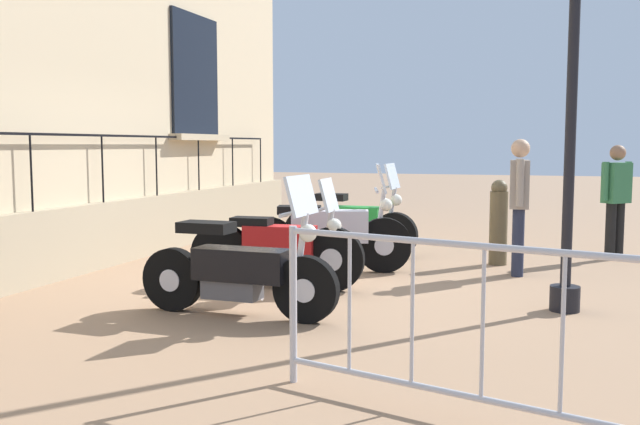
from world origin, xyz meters
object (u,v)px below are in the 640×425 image
at_px(motorcycle_silver, 328,234).
at_px(motorcycle_green, 351,226).
at_px(motorcycle_black, 240,271).
at_px(pedestrian_walking, 519,199).
at_px(crowd_barrier, 446,322).
at_px(pedestrian_standing, 616,196).
at_px(motorcycle_red, 278,249).
at_px(bollard, 498,222).
at_px(lamppost, 574,40).

distance_m(motorcycle_silver, motorcycle_green, 1.29).
distance_m(motorcycle_black, motorcycle_green, 3.70).
relative_size(motorcycle_silver, pedestrian_walking, 1.26).
relative_size(motorcycle_green, crowd_barrier, 0.91).
xyz_separation_m(motorcycle_silver, motorcycle_green, (-0.06, 1.29, -0.04)).
bearing_deg(pedestrian_standing, motorcycle_red, -138.57).
height_order(motorcycle_red, motorcycle_green, motorcycle_green).
bearing_deg(motorcycle_silver, bollard, 31.22).
xyz_separation_m(motorcycle_green, lamppost, (2.82, -2.54, 2.11)).
relative_size(lamppost, pedestrian_walking, 2.61).
bearing_deg(motorcycle_green, motorcycle_red, -94.11).
relative_size(motorcycle_red, motorcycle_silver, 0.96).
bearing_deg(lamppost, bollard, 107.65).
bearing_deg(crowd_barrier, motorcycle_red, 126.20).
bearing_deg(motorcycle_red, bollard, 46.41).
height_order(motorcycle_red, pedestrian_standing, pedestrian_standing).
bearing_deg(motorcycle_black, motorcycle_red, 95.87).
height_order(motorcycle_green, pedestrian_walking, pedestrian_walking).
bearing_deg(lamppost, pedestrian_walking, 106.05).
distance_m(motorcycle_black, bollard, 4.17).
height_order(motorcycle_silver, motorcycle_green, motorcycle_silver).
bearing_deg(lamppost, motorcycle_black, -157.93).
bearing_deg(motorcycle_silver, pedestrian_walking, 12.44).
xyz_separation_m(motorcycle_red, pedestrian_walking, (2.49, 1.62, 0.49)).
relative_size(motorcycle_silver, lamppost, 0.48).
bearing_deg(bollard, crowd_barrier, -89.45).
height_order(motorcycle_silver, bollard, motorcycle_silver).
bearing_deg(motorcycle_red, motorcycle_black, -84.13).
xyz_separation_m(motorcycle_red, pedestrian_standing, (3.71, 3.28, 0.45)).
relative_size(bollard, pedestrian_walking, 0.68).
bearing_deg(pedestrian_standing, crowd_barrier, -102.85).
height_order(crowd_barrier, pedestrian_walking, pedestrian_walking).
bearing_deg(motorcycle_black, pedestrian_walking, 51.03).
xyz_separation_m(motorcycle_green, pedestrian_walking, (2.31, -0.79, 0.50)).
xyz_separation_m(crowd_barrier, pedestrian_walking, (0.22, 4.71, 0.36)).
relative_size(motorcycle_green, pedestrian_walking, 1.19).
bearing_deg(motorcycle_red, pedestrian_walking, 33.07).
relative_size(motorcycle_silver, crowd_barrier, 0.97).
relative_size(motorcycle_black, crowd_barrier, 0.92).
xyz_separation_m(motorcycle_silver, bollard, (1.98, 1.20, 0.09)).
distance_m(motorcycle_black, motorcycle_red, 1.30).
xyz_separation_m(motorcycle_silver, lamppost, (2.76, -1.25, 2.06)).
relative_size(motorcycle_red, motorcycle_green, 1.02).
bearing_deg(motorcycle_green, pedestrian_walking, -18.87).
xyz_separation_m(lamppost, bollard, (-0.78, 2.45, -1.97)).
bearing_deg(pedestrian_walking, motorcycle_silver, -167.56).
bearing_deg(pedestrian_walking, pedestrian_standing, 53.50).
xyz_separation_m(motorcycle_silver, pedestrian_standing, (3.48, 2.16, 0.41)).
height_order(lamppost, pedestrian_walking, lamppost).
relative_size(motorcycle_red, crowd_barrier, 0.93).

